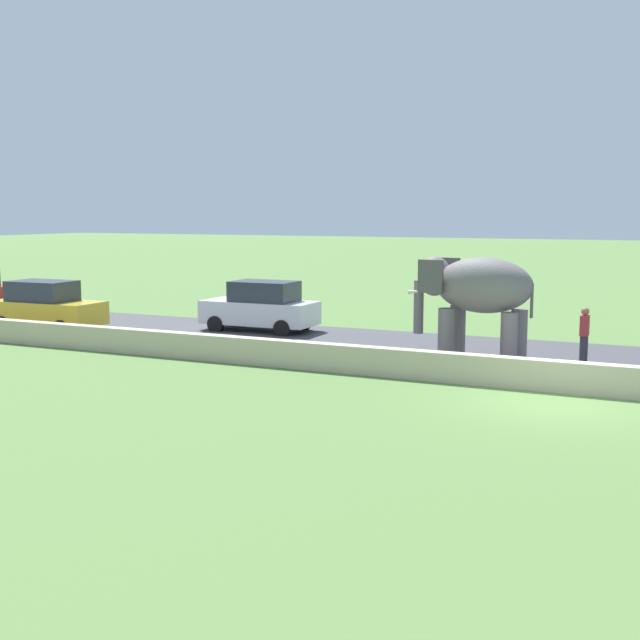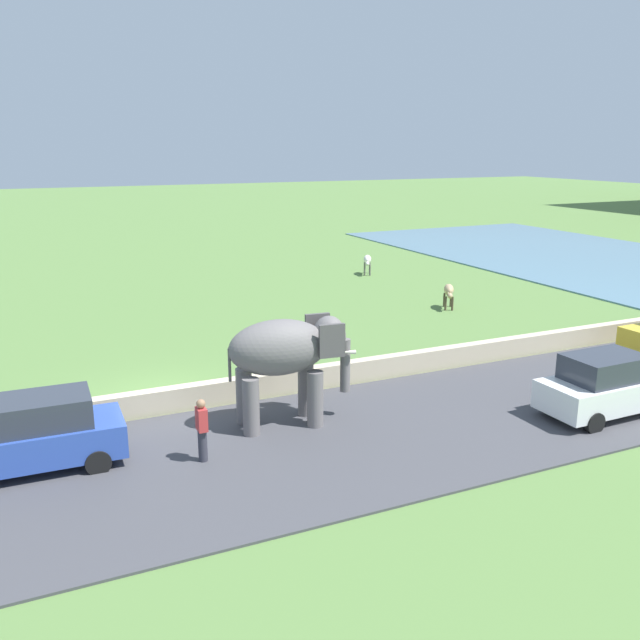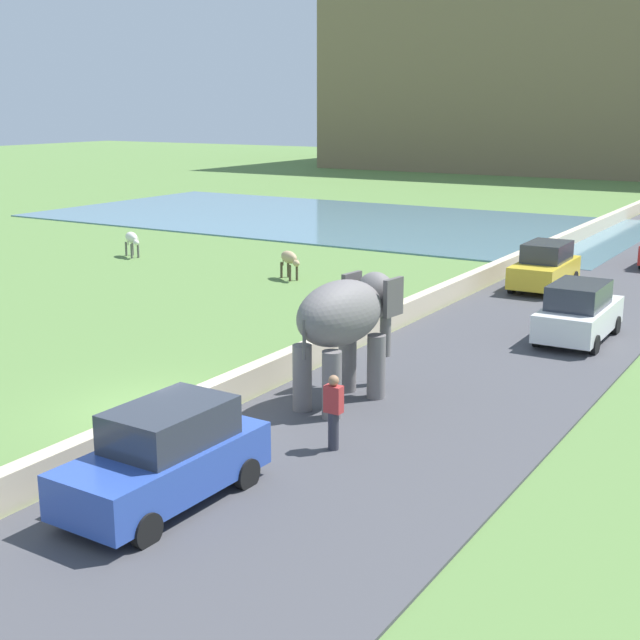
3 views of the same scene
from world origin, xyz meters
TOP-DOWN VIEW (x-y plane):
  - ground_plane at (0.00, 0.00)m, footprint 220.00×220.00m
  - road_surface at (5.00, 20.00)m, footprint 7.00×120.00m
  - barrier_wall at (1.20, 18.00)m, footprint 0.40×110.00m
  - lake at (-14.00, 31.48)m, footprint 36.00×18.00m
  - elephant at (3.45, 2.70)m, footprint 1.68×3.54m
  - person_beside_elephant at (4.72, -0.01)m, footprint 0.36×0.22m
  - car_white at (6.58, 11.08)m, footprint 1.83×4.02m
  - car_yellow at (3.42, 17.91)m, footprint 1.86×4.03m
  - car_blue at (3.43, -3.60)m, footprint 1.89×4.05m
  - cow_white at (-15.05, 15.29)m, footprint 1.38×0.95m
  - cow_tan at (-5.94, 14.60)m, footprint 1.37×0.99m

SIDE VIEW (x-z plane):
  - ground_plane at x=0.00m, z-range 0.00..0.00m
  - road_surface at x=5.00m, z-range 0.00..0.06m
  - lake at x=-14.00m, z-range 0.00..0.08m
  - barrier_wall at x=1.20m, z-range 0.00..0.73m
  - cow_white at x=-15.05m, z-range 0.26..1.41m
  - cow_tan at x=-5.94m, z-range 0.26..1.41m
  - person_beside_elephant at x=4.72m, z-range 0.06..1.69m
  - car_white at x=6.58m, z-range 0.00..1.80m
  - car_yellow at x=3.42m, z-range 0.00..1.80m
  - car_blue at x=3.43m, z-range 0.00..1.80m
  - elephant at x=3.45m, z-range 0.54..3.53m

